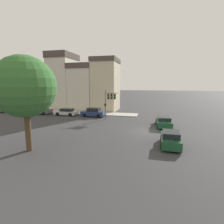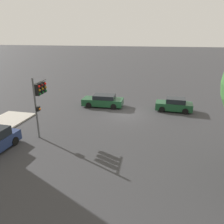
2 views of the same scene
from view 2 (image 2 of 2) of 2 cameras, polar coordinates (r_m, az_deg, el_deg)
The scene contains 4 objects.
ground_plane at distance 23.15m, azimuth 3.41°, elevation -0.60°, with size 300.00×300.00×0.00m, color #333335.
traffic_signal at distance 18.40m, azimuth -18.37°, elevation 4.52°, with size 0.66×2.27×4.90m.
crossing_car_0 at distance 25.53m, azimuth -2.34°, elevation 2.96°, with size 4.75×2.14×1.41m.
crossing_car_1 at distance 24.89m, azimuth 15.94°, elevation 1.80°, with size 3.94×1.94×1.47m.
Camera 2 is at (-3.65, 21.45, 7.91)m, focal length 35.00 mm.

